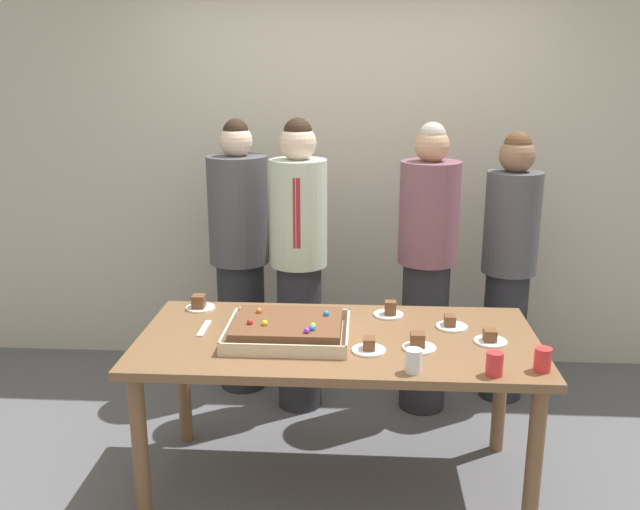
% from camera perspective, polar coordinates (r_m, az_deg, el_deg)
% --- Properties ---
extents(ground_plane, '(12.00, 12.00, 0.00)m').
position_cam_1_polar(ground_plane, '(3.57, 1.38, -18.36)').
color(ground_plane, '#5B5B60').
extents(interior_back_panel, '(8.00, 0.12, 3.00)m').
position_cam_1_polar(interior_back_panel, '(4.60, 2.30, 9.31)').
color(interior_back_panel, beige).
rests_on(interior_back_panel, ground_plane).
extents(party_table, '(1.84, 0.90, 0.77)m').
position_cam_1_polar(party_table, '(3.24, 1.46, -8.24)').
color(party_table, brown).
rests_on(party_table, ground_plane).
extents(sheet_cake, '(0.56, 0.47, 0.11)m').
position_cam_1_polar(sheet_cake, '(3.18, -2.68, -6.17)').
color(sheet_cake, beige).
rests_on(sheet_cake, party_table).
extents(plated_slice_near_left, '(0.15, 0.15, 0.06)m').
position_cam_1_polar(plated_slice_near_left, '(3.05, 4.07, -7.62)').
color(plated_slice_near_left, white).
rests_on(plated_slice_near_left, party_table).
extents(plated_slice_near_right, '(0.15, 0.15, 0.06)m').
position_cam_1_polar(plated_slice_near_right, '(3.23, 13.92, -6.75)').
color(plated_slice_near_right, white).
rests_on(plated_slice_near_right, party_table).
extents(plated_slice_far_left, '(0.15, 0.15, 0.08)m').
position_cam_1_polar(plated_slice_far_left, '(3.48, 5.77, -4.66)').
color(plated_slice_far_left, white).
rests_on(plated_slice_far_left, party_table).
extents(plated_slice_far_right, '(0.15, 0.15, 0.08)m').
position_cam_1_polar(plated_slice_far_right, '(3.61, -9.95, -4.03)').
color(plated_slice_far_right, white).
rests_on(plated_slice_far_right, party_table).
extents(plated_slice_center_front, '(0.15, 0.15, 0.06)m').
position_cam_1_polar(plated_slice_center_front, '(3.37, 10.79, -5.62)').
color(plated_slice_center_front, white).
rests_on(plated_slice_center_front, party_table).
extents(plated_slice_center_back, '(0.15, 0.15, 0.07)m').
position_cam_1_polar(plated_slice_center_back, '(3.10, 8.14, -7.26)').
color(plated_slice_center_back, white).
rests_on(plated_slice_center_back, party_table).
extents(drink_cup_nearest, '(0.07, 0.07, 0.10)m').
position_cam_1_polar(drink_cup_nearest, '(2.90, 14.26, -8.72)').
color(drink_cup_nearest, red).
rests_on(drink_cup_nearest, party_table).
extents(drink_cup_middle, '(0.07, 0.07, 0.10)m').
position_cam_1_polar(drink_cup_middle, '(2.86, 7.75, -8.68)').
color(drink_cup_middle, white).
rests_on(drink_cup_middle, party_table).
extents(drink_cup_far_end, '(0.07, 0.07, 0.10)m').
position_cam_1_polar(drink_cup_far_end, '(2.99, 17.96, -8.24)').
color(drink_cup_far_end, red).
rests_on(drink_cup_far_end, party_table).
extents(cake_server_utensil, '(0.03, 0.20, 0.01)m').
position_cam_1_polar(cake_server_utensil, '(3.34, -9.57, -6.02)').
color(cake_server_utensil, silver).
rests_on(cake_server_utensil, party_table).
extents(person_serving_front, '(0.34, 0.34, 1.69)m').
position_cam_1_polar(person_serving_front, '(3.98, 8.84, -0.95)').
color(person_serving_front, '#28282D').
rests_on(person_serving_front, ground_plane).
extents(person_green_shirt_behind, '(0.36, 0.36, 1.69)m').
position_cam_1_polar(person_green_shirt_behind, '(4.24, -6.67, 0.03)').
color(person_green_shirt_behind, '#28282D').
rests_on(person_green_shirt_behind, ground_plane).
extents(person_striped_tie_right, '(0.32, 0.32, 1.72)m').
position_cam_1_polar(person_striped_tie_right, '(3.95, -1.76, -0.57)').
color(person_striped_tie_right, '#28282D').
rests_on(person_striped_tie_right, ground_plane).
extents(person_left_edge_reaching, '(0.32, 0.32, 1.63)m').
position_cam_1_polar(person_left_edge_reaching, '(4.23, 15.38, -0.72)').
color(person_left_edge_reaching, '#28282D').
rests_on(person_left_edge_reaching, ground_plane).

